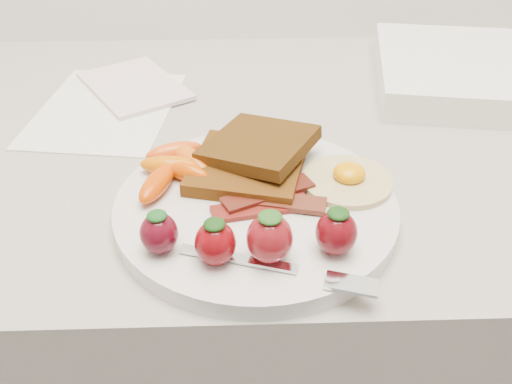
{
  "coord_description": "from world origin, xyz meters",
  "views": [
    {
      "loc": [
        -0.04,
        1.1,
        1.24
      ],
      "look_at": [
        -0.03,
        1.54,
        0.93
      ],
      "focal_mm": 40.0,
      "sensor_mm": 36.0,
      "label": 1
    }
  ],
  "objects": [
    {
      "name": "baby_carrots",
      "position": [
        -0.11,
        1.58,
        0.93
      ],
      "size": [
        0.08,
        0.11,
        0.02
      ],
      "color": "#D56203",
      "rests_on": "plate"
    },
    {
      "name": "notepad",
      "position": [
        -0.18,
        1.82,
        0.91
      ],
      "size": [
        0.17,
        0.19,
        0.01
      ],
      "primitive_type": "cube",
      "rotation": [
        0.0,
        0.0,
        0.55
      ],
      "color": "silver",
      "rests_on": "paper_sheet"
    },
    {
      "name": "toast_lower",
      "position": [
        -0.03,
        1.58,
        0.93
      ],
      "size": [
        0.13,
        0.13,
        0.01
      ],
      "primitive_type": "cube",
      "rotation": [
        0.0,
        0.0,
        -0.24
      ],
      "color": "black",
      "rests_on": "plate"
    },
    {
      "name": "fried_egg",
      "position": [
        0.07,
        1.56,
        0.92
      ],
      "size": [
        0.1,
        0.1,
        0.02
      ],
      "color": "beige",
      "rests_on": "plate"
    },
    {
      "name": "bacon_strips",
      "position": [
        -0.01,
        1.53,
        0.92
      ],
      "size": [
        0.11,
        0.07,
        0.01
      ],
      "color": "#430D0B",
      "rests_on": "plate"
    },
    {
      "name": "plate",
      "position": [
        -0.03,
        1.54,
        0.91
      ],
      "size": [
        0.27,
        0.27,
        0.02
      ],
      "primitive_type": "cylinder",
      "color": "silver",
      "rests_on": "counter"
    },
    {
      "name": "toast_upper",
      "position": [
        -0.02,
        1.6,
        0.94
      ],
      "size": [
        0.14,
        0.13,
        0.02
      ],
      "primitive_type": "cube",
      "rotation": [
        0.0,
        -0.1,
        -0.53
      ],
      "color": "black",
      "rests_on": "toast_lower"
    },
    {
      "name": "counter",
      "position": [
        0.0,
        1.7,
        0.45
      ],
      "size": [
        2.0,
        0.6,
        0.9
      ],
      "primitive_type": "cube",
      "color": "gray",
      "rests_on": "ground"
    },
    {
      "name": "fork",
      "position": [
        -0.0,
        1.44,
        0.92
      ],
      "size": [
        0.16,
        0.07,
        0.0
      ],
      "color": "silver",
      "rests_on": "plate"
    },
    {
      "name": "strawberries",
      "position": [
        -0.03,
        1.46,
        0.94
      ],
      "size": [
        0.18,
        0.05,
        0.05
      ],
      "color": "#4F0714",
      "rests_on": "plate"
    },
    {
      "name": "appliance",
      "position": [
        0.3,
        1.81,
        0.92
      ],
      "size": [
        0.34,
        0.29,
        0.04
      ],
      "primitive_type": "cube",
      "rotation": [
        0.0,
        0.0,
        -0.16
      ],
      "color": "white",
      "rests_on": "counter"
    },
    {
      "name": "paper_sheet",
      "position": [
        -0.21,
        1.76,
        0.9
      ],
      "size": [
        0.19,
        0.24,
        0.0
      ],
      "primitive_type": "cube",
      "rotation": [
        0.0,
        0.0,
        -0.14
      ],
      "color": "white",
      "rests_on": "counter"
    }
  ]
}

